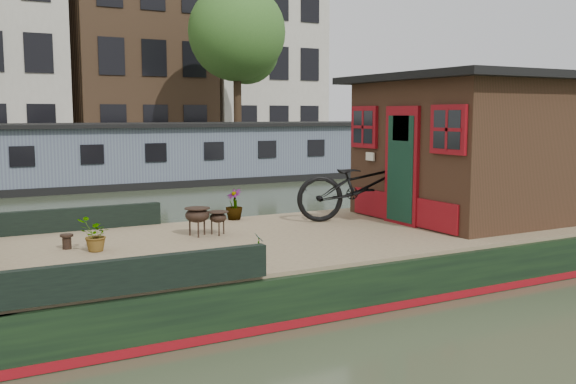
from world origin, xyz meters
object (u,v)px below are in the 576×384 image
bicycle (364,185)px  brazier_rear (197,222)px  cabin (483,146)px  brazier_front (218,223)px

bicycle → brazier_rear: bicycle is taller
cabin → bicycle: bearing=164.3°
cabin → brazier_front: bearing=173.4°
brazier_front → bicycle: bearing=0.9°
brazier_front → brazier_rear: size_ratio=0.84×
bicycle → brazier_front: size_ratio=6.45×
cabin → brazier_rear: (-5.02, 0.61, -1.02)m
bicycle → brazier_front: 2.67m
brazier_rear → cabin: bearing=-6.9°
cabin → brazier_rear: 5.16m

